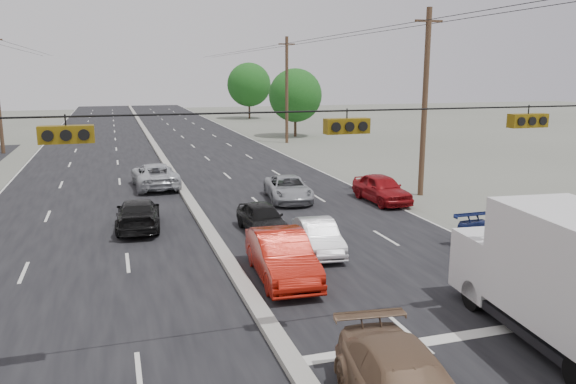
# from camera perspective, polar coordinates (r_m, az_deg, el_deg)

# --- Properties ---
(ground) EXTENTS (200.00, 200.00, 0.00)m
(ground) POSITION_cam_1_polar(r_m,az_deg,el_deg) (14.08, -0.37, -16.14)
(ground) COLOR #606356
(ground) RESTS_ON ground
(road_surface) EXTENTS (20.00, 160.00, 0.02)m
(road_surface) POSITION_cam_1_polar(r_m,az_deg,el_deg) (42.55, -12.30, 2.74)
(road_surface) COLOR black
(road_surface) RESTS_ON ground
(center_median) EXTENTS (0.50, 160.00, 0.20)m
(center_median) POSITION_cam_1_polar(r_m,az_deg,el_deg) (42.53, -12.31, 2.87)
(center_median) COLOR gray
(center_median) RESTS_ON ground
(utility_pole_right_b) EXTENTS (1.60, 0.30, 10.00)m
(utility_pole_right_b) POSITION_cam_1_polar(r_m,az_deg,el_deg) (31.38, 13.73, 8.86)
(utility_pole_right_b) COLOR #422D1E
(utility_pole_right_b) RESTS_ON ground
(utility_pole_right_c) EXTENTS (1.60, 0.30, 10.00)m
(utility_pole_right_c) POSITION_cam_1_polar(r_m,az_deg,el_deg) (54.34, -0.12, 10.38)
(utility_pole_right_c) COLOR #422D1E
(utility_pole_right_c) RESTS_ON ground
(traffic_signals) EXTENTS (25.00, 0.30, 0.54)m
(traffic_signals) POSITION_cam_1_polar(r_m,az_deg,el_deg) (12.94, 5.58, 6.86)
(traffic_signals) COLOR black
(traffic_signals) RESTS_ON ground
(tree_right_mid) EXTENTS (5.60, 5.60, 7.14)m
(tree_right_mid) POSITION_cam_1_polar(r_m,az_deg,el_deg) (59.89, 0.75, 9.79)
(tree_right_mid) COLOR #382619
(tree_right_mid) RESTS_ON ground
(tree_right_far) EXTENTS (6.40, 6.40, 8.16)m
(tree_right_far) POSITION_cam_1_polar(r_m,az_deg,el_deg) (84.21, -3.98, 10.82)
(tree_right_far) COLOR #382619
(tree_right_far) RESTS_ON ground
(box_truck) EXTENTS (3.04, 7.00, 3.45)m
(box_truck) POSITION_cam_1_polar(r_m,az_deg,el_deg) (15.34, 26.46, -7.81)
(box_truck) COLOR black
(box_truck) RESTS_ON ground
(red_sedan) EXTENTS (1.89, 4.77, 1.55)m
(red_sedan) POSITION_cam_1_polar(r_m,az_deg,el_deg) (18.43, -0.64, -6.56)
(red_sedan) COLOR #9F1409
(red_sedan) RESTS_ON ground
(queue_car_a) EXTENTS (1.73, 3.84, 1.28)m
(queue_car_a) POSITION_cam_1_polar(r_m,az_deg,el_deg) (23.67, -2.60, -2.70)
(queue_car_a) COLOR black
(queue_car_a) RESTS_ON ground
(queue_car_b) EXTENTS (1.67, 3.81, 1.22)m
(queue_car_b) POSITION_cam_1_polar(r_m,az_deg,el_deg) (21.15, 3.07, -4.59)
(queue_car_b) COLOR silver
(queue_car_b) RESTS_ON ground
(queue_car_c) EXTENTS (2.67, 4.81, 1.27)m
(queue_car_c) POSITION_cam_1_polar(r_m,az_deg,el_deg) (29.66, 0.02, 0.32)
(queue_car_c) COLOR #95989C
(queue_car_c) RESTS_ON ground
(queue_car_d) EXTENTS (1.85, 4.51, 1.31)m
(queue_car_d) POSITION_cam_1_polar(r_m,az_deg,el_deg) (21.60, 21.37, -4.94)
(queue_car_d) COLOR #101B51
(queue_car_d) RESTS_ON ground
(queue_car_e) EXTENTS (1.85, 4.31, 1.45)m
(queue_car_e) POSITION_cam_1_polar(r_m,az_deg,el_deg) (29.65, 9.49, 0.32)
(queue_car_e) COLOR maroon
(queue_car_e) RESTS_ON ground
(oncoming_near) EXTENTS (2.12, 4.60, 1.30)m
(oncoming_near) POSITION_cam_1_polar(r_m,az_deg,el_deg) (25.15, -14.98, -2.20)
(oncoming_near) COLOR black
(oncoming_near) RESTS_ON ground
(oncoming_far) EXTENTS (2.63, 5.31, 1.45)m
(oncoming_far) POSITION_cam_1_polar(r_m,az_deg,el_deg) (33.92, -13.36, 1.63)
(oncoming_far) COLOR #B0B3B8
(oncoming_far) RESTS_ON ground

